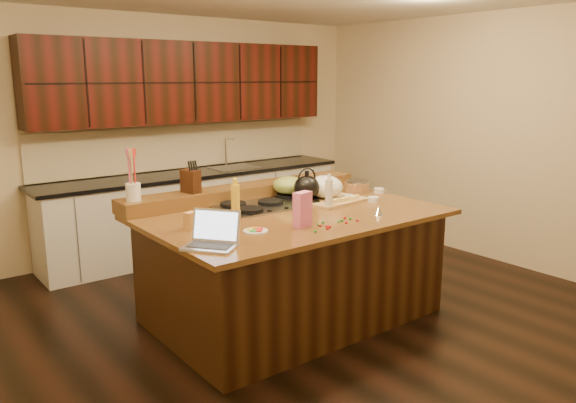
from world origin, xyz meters
TOP-DOWN VIEW (x-y plane):
  - room at (0.00, 0.00)m, footprint 5.52×5.02m
  - island at (0.00, 0.00)m, footprint 2.40×1.60m
  - back_ledge at (0.00, 0.70)m, footprint 2.40×0.30m
  - cooktop at (0.00, 0.30)m, footprint 0.92×0.52m
  - back_counter at (0.30, 2.23)m, footprint 3.70×0.66m
  - kettle at (0.30, 0.17)m, footprint 0.25×0.25m
  - green_bowl at (0.30, 0.43)m, footprint 0.37×0.37m
  - laptop at (-1.00, -0.43)m, footprint 0.41×0.43m
  - oil_bottle at (-0.48, 0.11)m, footprint 0.08×0.08m
  - vinegar_bottle at (0.32, -0.10)m, footprint 0.07×0.07m
  - wooden_tray at (0.51, 0.15)m, footprint 0.60×0.48m
  - ramekin_a at (0.82, -0.14)m, footprint 0.12×0.12m
  - ramekin_b at (1.15, 0.10)m, footprint 0.10×0.10m
  - ramekin_c at (0.70, 0.07)m, footprint 0.13×0.13m
  - strainer_bowl at (1.02, 0.28)m, footprint 0.30×0.30m
  - kitchen_timer at (0.50, -0.51)m, footprint 0.08×0.08m
  - pink_bag at (-0.22, -0.41)m, footprint 0.15×0.10m
  - candy_plate at (-0.58, -0.32)m, footprint 0.20×0.20m
  - package_box at (-0.92, 0.03)m, footprint 0.11×0.09m
  - utensil_crock at (-1.07, 0.70)m, footprint 0.13×0.13m
  - knife_block at (-0.55, 0.70)m, footprint 0.14×0.18m
  - gumdrop_0 at (0.20, -0.43)m, footprint 0.02×0.02m
  - gumdrop_1 at (-0.04, -0.44)m, footprint 0.02×0.02m
  - gumdrop_2 at (0.10, -0.55)m, footprint 0.02×0.02m
  - gumdrop_3 at (0.07, -0.50)m, footprint 0.02×0.02m
  - gumdrop_4 at (0.21, -0.56)m, footprint 0.02×0.02m
  - gumdrop_5 at (-0.25, -0.60)m, footprint 0.02×0.02m
  - gumdrop_6 at (-0.09, -0.54)m, footprint 0.02×0.02m
  - gumdrop_7 at (0.21, -0.48)m, footprint 0.02×0.02m
  - gumdrop_8 at (-0.08, -0.57)m, footprint 0.02×0.02m
  - gumdrop_9 at (-0.11, -0.47)m, footprint 0.02×0.02m
  - gumdrop_10 at (-0.12, -0.50)m, footprint 0.02×0.02m
  - gumdrop_11 at (0.12, -0.49)m, footprint 0.02×0.02m
  - gumdrop_12 at (-0.13, -0.59)m, footprint 0.02×0.02m

SIDE VIEW (x-z plane):
  - island at x=0.00m, z-range 0.00..0.92m
  - candy_plate at x=-0.58m, z-range 0.92..0.93m
  - gumdrop_0 at x=0.20m, z-range 0.92..0.94m
  - gumdrop_1 at x=-0.04m, z-range 0.92..0.94m
  - gumdrop_2 at x=0.10m, z-range 0.92..0.94m
  - gumdrop_3 at x=0.07m, z-range 0.92..0.94m
  - gumdrop_4 at x=0.21m, z-range 0.92..0.94m
  - gumdrop_5 at x=-0.25m, z-range 0.92..0.94m
  - gumdrop_6 at x=-0.09m, z-range 0.92..0.94m
  - gumdrop_7 at x=0.21m, z-range 0.92..0.94m
  - gumdrop_8 at x=-0.08m, z-range 0.92..0.94m
  - gumdrop_9 at x=-0.11m, z-range 0.92..0.94m
  - gumdrop_10 at x=-0.12m, z-range 0.92..0.94m
  - gumdrop_11 at x=0.12m, z-range 0.92..0.94m
  - gumdrop_12 at x=-0.13m, z-range 0.92..0.94m
  - cooktop at x=0.00m, z-range 0.91..0.96m
  - ramekin_a at x=0.82m, z-range 0.92..0.96m
  - ramekin_b at x=1.15m, z-range 0.92..0.96m
  - ramekin_c at x=0.70m, z-range 0.92..0.96m
  - kitchen_timer at x=0.50m, z-range 0.92..0.99m
  - strainer_bowl at x=1.02m, z-range 0.92..1.01m
  - back_ledge at x=0.00m, z-range 0.92..1.04m
  - laptop at x=-1.00m, z-range 0.87..1.10m
  - back_counter at x=0.30m, z-range -0.22..2.18m
  - package_box at x=-0.92m, z-range 0.92..1.05m
  - wooden_tray at x=0.51m, z-range 0.91..1.14m
  - green_bowl at x=0.30m, z-range 0.97..1.12m
  - vinegar_bottle at x=0.32m, z-range 0.92..1.17m
  - pink_bag at x=-0.22m, z-range 0.92..1.18m
  - oil_bottle at x=-0.48m, z-range 0.92..1.19m
  - kettle at x=0.30m, z-range 0.97..1.17m
  - utensil_crock at x=-1.07m, z-range 1.04..1.18m
  - knife_block at x=-0.55m, z-range 1.04..1.24m
  - room at x=0.00m, z-range -0.01..2.71m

